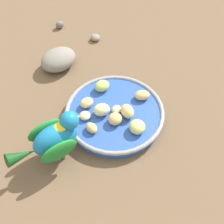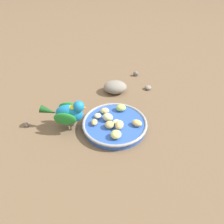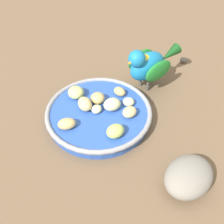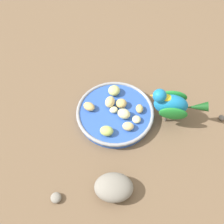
{
  "view_description": "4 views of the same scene",
  "coord_description": "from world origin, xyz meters",
  "views": [
    {
      "loc": [
        -0.45,
        0.03,
        0.62
      ],
      "look_at": [
        -0.01,
        0.03,
        0.06
      ],
      "focal_mm": 51.23,
      "sensor_mm": 36.0,
      "label": 1
    },
    {
      "loc": [
        -0.5,
        -0.42,
        0.63
      ],
      "look_at": [
        0.02,
        0.04,
        0.07
      ],
      "focal_mm": 40.54,
      "sensor_mm": 36.0,
      "label": 2
    },
    {
      "loc": [
        0.43,
        0.02,
        0.43
      ],
      "look_at": [
        0.04,
        0.05,
        0.04
      ],
      "focal_mm": 42.17,
      "sensor_mm": 36.0,
      "label": 3
    },
    {
      "loc": [
        0.37,
        0.32,
        0.69
      ],
      "look_at": [
        0.04,
        0.03,
        0.05
      ],
      "focal_mm": 43.4,
      "sensor_mm": 36.0,
      "label": 4
    }
  ],
  "objects": [
    {
      "name": "apple_piece_6",
      "position": [
        -0.04,
        -0.03,
        0.04
      ],
      "size": [
        0.05,
        0.05,
        0.03
      ],
      "primitive_type": "ellipsoid",
      "rotation": [
        0.0,
        0.0,
        0.26
      ],
      "color": "#C6D17A",
      "rests_on": "feeding_bowl"
    },
    {
      "name": "apple_piece_2",
      "position": [
        0.01,
        0.05,
        0.04
      ],
      "size": [
        0.04,
        0.05,
        0.03
      ],
      "primitive_type": "ellipsoid",
      "rotation": [
        0.0,
        0.0,
        1.86
      ],
      "color": "beige",
      "rests_on": "feeding_bowl"
    },
    {
      "name": "apple_piece_9",
      "position": [
        0.09,
        0.05,
        0.04
      ],
      "size": [
        0.05,
        0.05,
        0.02
      ],
      "primitive_type": "ellipsoid",
      "rotation": [
        0.0,
        0.0,
        5.3
      ],
      "color": "#B2CC66",
      "rests_on": "feeding_bowl"
    },
    {
      "name": "apple_piece_0",
      "position": [
        -0.04,
        0.07,
        0.03
      ],
      "size": [
        0.04,
        0.04,
        0.02
      ],
      "primitive_type": "ellipsoid",
      "rotation": [
        0.0,
        0.0,
        0.69
      ],
      "color": "tan",
      "rests_on": "feeding_bowl"
    },
    {
      "name": "apple_piece_1",
      "position": [
        0.02,
        0.02,
        0.03
      ],
      "size": [
        0.03,
        0.03,
        0.02
      ],
      "primitive_type": "ellipsoid",
      "rotation": [
        0.0,
        0.0,
        5.83
      ],
      "color": "beige",
      "rests_on": "feeding_bowl"
    },
    {
      "name": "apple_piece_3",
      "position": [
        0.06,
        -0.04,
        0.03
      ],
      "size": [
        0.03,
        0.04,
        0.02
      ],
      "primitive_type": "ellipsoid",
      "rotation": [
        0.0,
        0.0,
        1.72
      ],
      "color": "tan",
      "rests_on": "feeding_bowl"
    },
    {
      "name": "parrot",
      "position": [
        -0.09,
        0.15,
        0.07
      ],
      "size": [
        0.12,
        0.16,
        0.12
      ],
      "rotation": [
        0.0,
        0.0,
        -0.99
      ],
      "color": "#59544C",
      "rests_on": "ground_plane"
    },
    {
      "name": "ground_plane",
      "position": [
        0.0,
        0.0,
        0.0
      ],
      "size": [
        4.0,
        4.0,
        0.0
      ],
      "primitive_type": "plane",
      "color": "brown"
    },
    {
      "name": "feeding_bowl",
      "position": [
        0.02,
        0.02,
        0.02
      ],
      "size": [
        0.24,
        0.24,
        0.03
      ],
      "color": "#2D56B7",
      "rests_on": "ground_plane"
    },
    {
      "name": "apple_piece_5",
      "position": [
        0.0,
        0.09,
        0.03
      ],
      "size": [
        0.03,
        0.03,
        0.02
      ],
      "primitive_type": "ellipsoid",
      "rotation": [
        0.0,
        0.0,
        1.19
      ],
      "color": "beige",
      "rests_on": "feeding_bowl"
    },
    {
      "name": "rock_large",
      "position": [
        0.19,
        0.17,
        0.03
      ],
      "size": [
        0.12,
        0.13,
        0.05
      ],
      "primitive_type": "ellipsoid",
      "rotation": [
        0.0,
        0.0,
        2.27
      ],
      "color": "gray",
      "rests_on": "ground_plane"
    },
    {
      "name": "pebble_1",
      "position": [
        0.31,
        0.08,
        0.01
      ],
      "size": [
        0.04,
        0.04,
        0.02
      ],
      "primitive_type": "ellipsoid",
      "rotation": [
        0.0,
        0.0,
        1.13
      ],
      "color": "gray",
      "rests_on": "ground_plane"
    },
    {
      "name": "pebble_0",
      "position": [
        0.36,
        0.19,
        0.01
      ],
      "size": [
        0.03,
        0.03,
        0.02
      ],
      "primitive_type": "ellipsoid",
      "rotation": [
        0.0,
        0.0,
        2.12
      ],
      "color": "slate",
      "rests_on": "ground_plane"
    },
    {
      "name": "apple_piece_4",
      "position": [
        0.01,
        -0.01,
        0.04
      ],
      "size": [
        0.05,
        0.04,
        0.03
      ],
      "primitive_type": "ellipsoid",
      "rotation": [
        0.0,
        0.0,
        3.56
      ],
      "color": "#E5C67F",
      "rests_on": "feeding_bowl"
    },
    {
      "name": "apple_piece_7",
      "position": [
        -0.01,
        0.02,
        0.04
      ],
      "size": [
        0.05,
        0.05,
        0.02
      ],
      "primitive_type": "ellipsoid",
      "rotation": [
        0.0,
        0.0,
        2.43
      ],
      "color": "tan",
      "rests_on": "feeding_bowl"
    },
    {
      "name": "apple_piece_8",
      "position": [
        0.04,
        0.09,
        0.03
      ],
      "size": [
        0.04,
        0.04,
        0.02
      ],
      "primitive_type": "ellipsoid",
      "rotation": [
        0.0,
        0.0,
        2.2
      ],
      "color": "#E5C67F",
      "rests_on": "feeding_bowl"
    }
  ]
}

